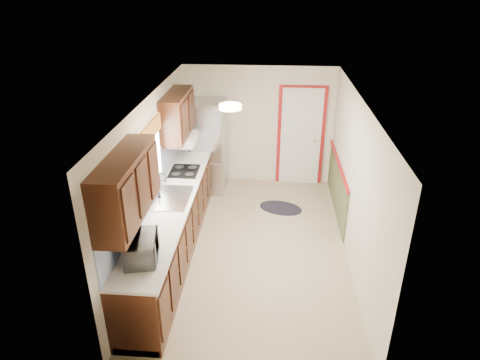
# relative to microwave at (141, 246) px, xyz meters

# --- Properties ---
(room_shell) EXTENTS (3.20, 5.20, 2.52)m
(room_shell) POSITION_rel_microwave_xyz_m (1.20, 1.72, 0.08)
(room_shell) COLOR tan
(room_shell) RESTS_ON ground
(kitchen_run) EXTENTS (0.63, 4.00, 2.20)m
(kitchen_run) POSITION_rel_microwave_xyz_m (-0.04, 1.42, -0.31)
(kitchen_run) COLOR #32160B
(kitchen_run) RESTS_ON ground
(back_wall_trim) EXTENTS (1.12, 2.30, 2.08)m
(back_wall_trim) POSITION_rel_microwave_xyz_m (2.19, 3.93, -0.23)
(back_wall_trim) COLOR maroon
(back_wall_trim) RESTS_ON ground
(ceiling_fixture) EXTENTS (0.30, 0.30, 0.06)m
(ceiling_fixture) POSITION_rel_microwave_xyz_m (0.90, 1.52, 1.24)
(ceiling_fixture) COLOR #FFD88C
(ceiling_fixture) RESTS_ON room_shell
(microwave) EXTENTS (0.39, 0.58, 0.36)m
(microwave) POSITION_rel_microwave_xyz_m (0.00, 0.00, 0.00)
(microwave) COLOR white
(microwave) RESTS_ON kitchen_run
(refrigerator) EXTENTS (0.78, 0.77, 1.81)m
(refrigerator) POSITION_rel_microwave_xyz_m (0.18, 3.77, -0.21)
(refrigerator) COLOR #B7B7BC
(refrigerator) RESTS_ON ground
(rug) EXTENTS (0.93, 0.74, 0.01)m
(rug) POSITION_rel_microwave_xyz_m (1.68, 3.01, -1.12)
(rug) COLOR black
(rug) RESTS_ON ground
(cooktop) EXTENTS (0.47, 0.56, 0.02)m
(cooktop) POSITION_rel_microwave_xyz_m (0.01, 2.48, -0.17)
(cooktop) COLOR black
(cooktop) RESTS_ON kitchen_run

